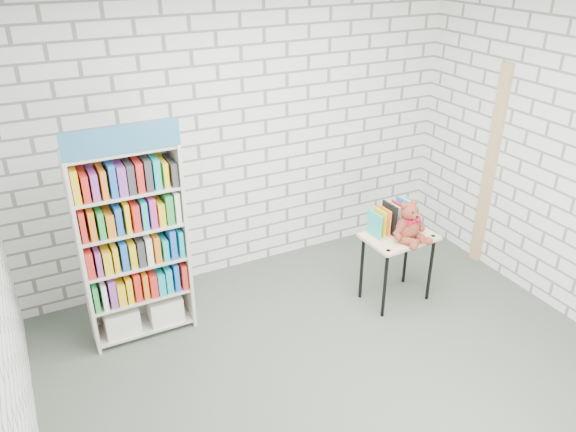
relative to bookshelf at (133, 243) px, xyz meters
name	(u,v)px	position (x,y,z in m)	size (l,w,h in m)	color
ground	(348,379)	(1.29, -1.36, -0.88)	(4.50, 4.50, 0.00)	#454F42
room_shell	(361,171)	(1.29, -1.36, 0.90)	(4.52, 4.02, 2.81)	silver
bookshelf	(133,243)	(0.00, 0.00, 0.00)	(0.86, 0.34, 1.93)	beige
display_table	(398,245)	(2.27, -0.61, -0.29)	(0.67, 0.48, 0.69)	#DDC484
table_books	(393,218)	(2.27, -0.51, -0.06)	(0.46, 0.22, 0.27)	#29B4AA
teddy_bear	(410,225)	(2.29, -0.71, -0.04)	(0.35, 0.33, 0.38)	maroon
door_trim	(490,169)	(3.51, -0.41, 0.17)	(0.05, 0.12, 2.10)	tan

